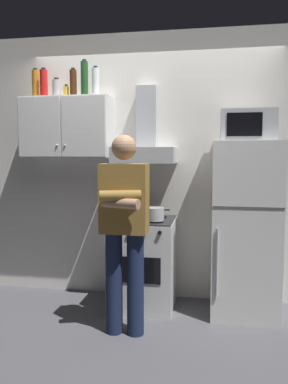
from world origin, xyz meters
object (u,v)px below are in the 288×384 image
Objects in this scene: range_hood at (146,143)px; bottle_soda_red at (44,84)px; bottle_rum_dark at (73,83)px; bottle_spice_jar at (66,92)px; bottle_liquor_amber at (36,84)px; person_standing at (124,227)px; microwave at (247,126)px; upper_cabinet at (67,128)px; refrigerator at (245,229)px; stove_oven at (143,263)px; bottle_vodka_clear at (96,82)px; bottle_canister_steel at (57,88)px; bottle_wine_green at (84,79)px; cooking_pot at (155,214)px.

bottle_soda_red reaches higher than range_hood.
bottle_soda_red is at bearing 176.77° from bottle_rum_dark.
bottle_liquor_amber is at bearing 174.21° from bottle_spice_jar.
person_standing is 1.61m from bottle_rum_dark.
person_standing is 1.86m from bottle_liquor_amber.
bottle_spice_jar is (-1.75, 0.10, 0.37)m from microwave.
upper_cabinet is 2.00m from refrigerator.
person_standing is at bearing -94.72° from stove_oven.
upper_cabinet is 0.36m from bottle_spice_jar.
refrigerator is at bearing -4.27° from bottle_liquor_amber.
bottle_vodka_clear reaches higher than refrigerator.
stove_oven is (0.80, -0.13, -1.32)m from upper_cabinet.
bottle_liquor_amber reaches higher than upper_cabinet.
bottle_soda_red is (-1.04, -0.01, 0.59)m from range_hood.
upper_cabinet is 0.40m from bottle_canister_steel.
microwave is 1.73m from bottle_rum_dark.
range_hood is 0.87m from bottle_wine_green.
stove_oven is 6.98× the size of bottle_spice_jar.
bottle_rum_dark is 0.79× the size of bottle_wine_green.
cooking_pot is at bearing -62.12° from range_hood.
bottle_wine_green reaches higher than stove_oven.
bottle_spice_jar is (0.34, -0.03, -0.09)m from bottle_liquor_amber.
cooking_pot is (0.93, -0.24, -0.82)m from upper_cabinet.
microwave is 2.52× the size of bottle_canister_steel.
cooking_pot is at bearing -14.52° from bottle_spice_jar.
bottle_liquor_amber reaches higher than cooking_pot.
person_standing is (0.75, -0.73, -0.85)m from upper_cabinet.
bottle_soda_red is (-0.99, 0.72, 1.29)m from person_standing.
bottle_rum_dark is at bearing -18.60° from upper_cabinet.
range_hood is (0.80, 0.00, -0.15)m from upper_cabinet.
bottle_vodka_clear is 0.53m from bottle_soda_red.
refrigerator is (0.95, -0.13, -0.80)m from range_hood.
bottle_wine_green is at bearing -177.01° from range_hood.
bottle_liquor_amber is (-2.09, 0.16, 1.39)m from refrigerator.
range_hood is 2.71× the size of bottle_rum_dark.
microwave is 2.04m from bottle_soda_red.
bottle_soda_red is at bearing 177.23° from bottle_wine_green.
bottle_spice_jar is at bearing 172.18° from bottle_wine_green.
upper_cabinet is 1.03× the size of stove_oven.
person_standing reaches higher than refrigerator.
range_hood reaches higher than refrigerator.
bottle_rum_dark is 0.93× the size of bottle_vodka_clear.
refrigerator is at bearing -4.07° from upper_cabinet.
person_standing is 1.59m from bottle_wine_green.
refrigerator is 3.33× the size of microwave.
bottle_spice_jar is at bearing 176.61° from microwave.
bottle_soda_red is at bearing 177.20° from microwave.
bottle_soda_red is at bearing -21.00° from bottle_liquor_amber.
microwave is 2.15m from bottle_liquor_amber.
bottle_liquor_amber reaches higher than bottle_vodka_clear.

